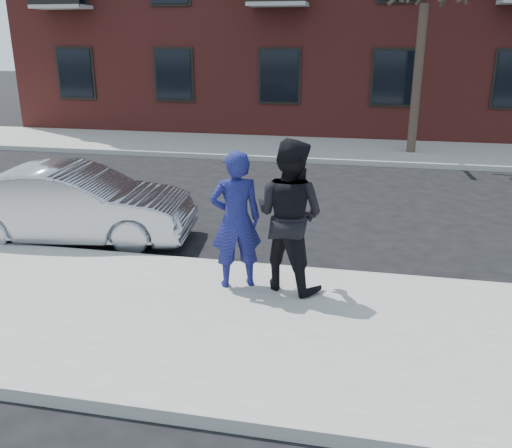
# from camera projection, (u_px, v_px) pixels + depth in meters

# --- Properties ---
(ground) EXTENTS (100.00, 100.00, 0.00)m
(ground) POSITION_uv_depth(u_px,v_px,m) (113.00, 310.00, 7.20)
(ground) COLOR black
(ground) RESTS_ON ground
(near_sidewalk) EXTENTS (50.00, 3.50, 0.15)m
(near_sidewalk) POSITION_uv_depth(u_px,v_px,m) (104.00, 314.00, 6.94)
(near_sidewalk) COLOR gray
(near_sidewalk) RESTS_ON ground
(near_curb) EXTENTS (50.00, 0.10, 0.15)m
(near_curb) POSITION_uv_depth(u_px,v_px,m) (156.00, 260.00, 8.61)
(near_curb) COLOR #999691
(near_curb) RESTS_ON ground
(far_sidewalk) EXTENTS (50.00, 3.50, 0.15)m
(far_sidewalk) POSITION_uv_depth(u_px,v_px,m) (267.00, 147.00, 17.60)
(far_sidewalk) COLOR gray
(far_sidewalk) RESTS_ON ground
(far_curb) EXTENTS (50.00, 0.10, 0.15)m
(far_curb) POSITION_uv_depth(u_px,v_px,m) (256.00, 158.00, 15.93)
(far_curb) COLOR #999691
(far_curb) RESTS_ON ground
(silver_sedan) EXTENTS (4.23, 1.90, 1.35)m
(silver_sedan) POSITION_uv_depth(u_px,v_px,m) (74.00, 204.00, 9.44)
(silver_sedan) COLOR #999BA3
(silver_sedan) RESTS_ON ground
(man_hoodie) EXTENTS (0.82, 0.69, 1.91)m
(man_hoodie) POSITION_uv_depth(u_px,v_px,m) (236.00, 220.00, 7.28)
(man_hoodie) COLOR navy
(man_hoodie) RESTS_ON near_sidewalk
(man_peacoat) EXTENTS (1.23, 1.11, 2.07)m
(man_peacoat) POSITION_uv_depth(u_px,v_px,m) (289.00, 215.00, 7.21)
(man_peacoat) COLOR black
(man_peacoat) RESTS_ON near_sidewalk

